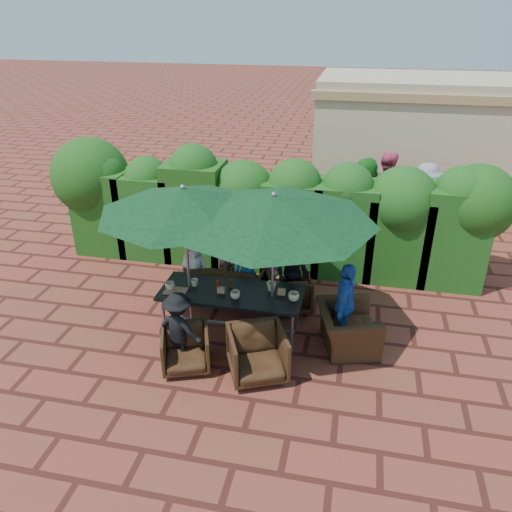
% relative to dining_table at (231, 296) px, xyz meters
% --- Properties ---
extents(ground, '(80.00, 80.00, 0.00)m').
position_rel_dining_table_xyz_m(ground, '(0.12, 0.17, -0.67)').
color(ground, maroon).
rests_on(ground, ground).
extents(dining_table, '(2.25, 0.90, 0.75)m').
position_rel_dining_table_xyz_m(dining_table, '(0.00, 0.00, 0.00)').
color(dining_table, black).
rests_on(dining_table, ground).
extents(umbrella_left, '(2.60, 2.60, 2.46)m').
position_rel_dining_table_xyz_m(umbrella_left, '(-0.70, 0.01, 1.54)').
color(umbrella_left, gray).
rests_on(umbrella_left, ground).
extents(umbrella_right, '(3.01, 3.01, 2.46)m').
position_rel_dining_table_xyz_m(umbrella_right, '(0.66, -0.03, 1.54)').
color(umbrella_right, gray).
rests_on(umbrella_right, ground).
extents(chair_far_left, '(0.89, 0.86, 0.77)m').
position_rel_dining_table_xyz_m(chair_far_left, '(-0.73, 1.00, -0.29)').
color(chair_far_left, black).
rests_on(chair_far_left, ground).
extents(chair_far_mid, '(0.78, 0.73, 0.75)m').
position_rel_dining_table_xyz_m(chair_far_mid, '(-0.01, 1.02, -0.30)').
color(chair_far_mid, black).
rests_on(chair_far_mid, ground).
extents(chair_far_right, '(0.90, 0.88, 0.74)m').
position_rel_dining_table_xyz_m(chair_far_right, '(0.79, 0.87, -0.30)').
color(chair_far_right, black).
rests_on(chair_far_right, ground).
extents(chair_near_left, '(0.85, 0.82, 0.69)m').
position_rel_dining_table_xyz_m(chair_near_left, '(-0.43, -1.02, -0.33)').
color(chair_near_left, black).
rests_on(chair_near_left, ground).
extents(chair_near_right, '(1.01, 0.98, 0.81)m').
position_rel_dining_table_xyz_m(chair_near_right, '(0.62, -0.97, -0.27)').
color(chair_near_right, black).
rests_on(chair_near_right, ground).
extents(chair_end_right, '(0.89, 1.13, 0.87)m').
position_rel_dining_table_xyz_m(chair_end_right, '(1.84, -0.01, -0.24)').
color(chair_end_right, black).
rests_on(chair_end_right, ground).
extents(adult_far_left, '(0.65, 0.47, 1.19)m').
position_rel_dining_table_xyz_m(adult_far_left, '(-0.90, 0.87, -0.08)').
color(adult_far_left, silver).
rests_on(adult_far_left, ground).
extents(adult_far_mid, '(0.54, 0.48, 1.25)m').
position_rel_dining_table_xyz_m(adult_far_mid, '(0.05, 0.94, -0.05)').
color(adult_far_mid, blue).
rests_on(adult_far_mid, ground).
extents(adult_far_right, '(0.73, 0.57, 1.34)m').
position_rel_dining_table_xyz_m(adult_far_right, '(0.84, 0.91, -0.00)').
color(adult_far_right, black).
rests_on(adult_far_right, ground).
extents(adult_near_left, '(0.81, 0.51, 1.16)m').
position_rel_dining_table_xyz_m(adult_near_left, '(-0.55, -0.91, -0.09)').
color(adult_near_left, black).
rests_on(adult_near_left, ground).
extents(adult_end_right, '(0.52, 0.86, 1.38)m').
position_rel_dining_table_xyz_m(adult_end_right, '(1.78, 0.06, 0.02)').
color(adult_end_right, blue).
rests_on(adult_end_right, ground).
extents(child_left, '(0.37, 0.34, 0.84)m').
position_rel_dining_table_xyz_m(child_left, '(-0.41, 1.14, -0.25)').
color(child_left, '#ED5383').
rests_on(child_left, ground).
extents(child_right, '(0.35, 0.32, 0.83)m').
position_rel_dining_table_xyz_m(child_right, '(0.44, 1.12, -0.26)').
color(child_right, '#9D54B7').
rests_on(child_right, ground).
extents(pedestrian_a, '(1.82, 1.06, 1.84)m').
position_rel_dining_table_xyz_m(pedestrian_a, '(1.97, 4.30, 0.25)').
color(pedestrian_a, '#258725').
rests_on(pedestrian_a, ground).
extents(pedestrian_b, '(0.95, 0.62, 1.91)m').
position_rel_dining_table_xyz_m(pedestrian_b, '(2.39, 4.66, 0.28)').
color(pedestrian_b, '#ED5383').
rests_on(pedestrian_b, ground).
extents(pedestrian_c, '(1.20, 0.70, 1.77)m').
position_rel_dining_table_xyz_m(pedestrian_c, '(3.25, 4.41, 0.21)').
color(pedestrian_c, gray).
rests_on(pedestrian_c, ground).
extents(cup_a, '(0.15, 0.15, 0.12)m').
position_rel_dining_table_xyz_m(cup_a, '(-0.97, -0.13, 0.14)').
color(cup_a, beige).
rests_on(cup_a, dining_table).
extents(cup_b, '(0.12, 0.12, 0.12)m').
position_rel_dining_table_xyz_m(cup_b, '(-0.62, 0.05, 0.13)').
color(cup_b, beige).
rests_on(cup_b, dining_table).
extents(cup_c, '(0.15, 0.15, 0.12)m').
position_rel_dining_table_xyz_m(cup_c, '(0.11, -0.18, 0.14)').
color(cup_c, beige).
rests_on(cup_c, dining_table).
extents(cup_d, '(0.15, 0.15, 0.14)m').
position_rel_dining_table_xyz_m(cup_d, '(0.61, 0.17, 0.15)').
color(cup_d, beige).
rests_on(cup_d, dining_table).
extents(cup_e, '(0.17, 0.17, 0.13)m').
position_rel_dining_table_xyz_m(cup_e, '(1.00, -0.06, 0.14)').
color(cup_e, beige).
rests_on(cup_e, dining_table).
extents(ketchup_bottle, '(0.04, 0.04, 0.17)m').
position_rel_dining_table_xyz_m(ketchup_bottle, '(-0.22, 0.01, 0.16)').
color(ketchup_bottle, '#B20C0A').
rests_on(ketchup_bottle, dining_table).
extents(sauce_bottle, '(0.04, 0.04, 0.17)m').
position_rel_dining_table_xyz_m(sauce_bottle, '(-0.04, 0.10, 0.16)').
color(sauce_bottle, '#4C230C').
rests_on(sauce_bottle, dining_table).
extents(serving_tray, '(0.35, 0.25, 0.02)m').
position_rel_dining_table_xyz_m(serving_tray, '(-0.86, -0.18, 0.08)').
color(serving_tray, '#A2744E').
rests_on(serving_tray, dining_table).
extents(number_block_left, '(0.12, 0.06, 0.10)m').
position_rel_dining_table_xyz_m(number_block_left, '(-0.14, -0.07, 0.13)').
color(number_block_left, tan).
rests_on(number_block_left, dining_table).
extents(number_block_right, '(0.12, 0.06, 0.10)m').
position_rel_dining_table_xyz_m(number_block_right, '(0.79, 0.07, 0.13)').
color(number_block_right, tan).
rests_on(number_block_right, dining_table).
extents(hedge_wall, '(9.10, 1.60, 2.42)m').
position_rel_dining_table_xyz_m(hedge_wall, '(0.05, 2.49, 0.61)').
color(hedge_wall, '#183C10').
rests_on(hedge_wall, ground).
extents(building, '(6.20, 3.08, 3.20)m').
position_rel_dining_table_xyz_m(building, '(3.62, 7.16, 0.93)').
color(building, '#C1B390').
rests_on(building, ground).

